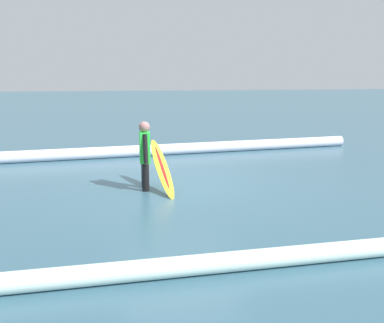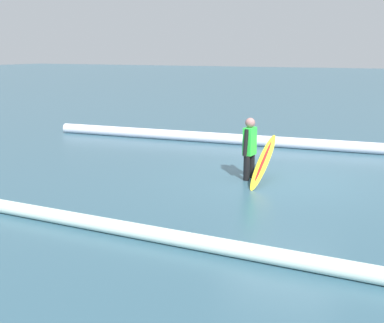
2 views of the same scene
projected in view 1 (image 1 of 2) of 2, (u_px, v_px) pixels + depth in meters
name	position (u px, v px, depth m)	size (l,w,h in m)	color
ground_plane	(179.00, 185.00, 9.72)	(148.82, 148.82, 0.00)	#365E71
surfer	(145.00, 152.00, 9.18)	(0.23, 0.64, 1.39)	black
surfboard	(162.00, 167.00, 9.29)	(0.32, 1.80, 0.93)	yellow
wave_crest_foreground	(112.00, 152.00, 13.00)	(0.32, 0.32, 15.31)	white
wave_crest_midground	(55.00, 279.00, 4.89)	(0.24, 0.24, 14.45)	white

